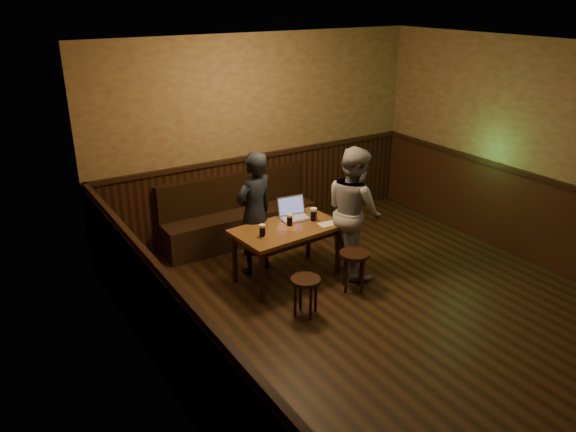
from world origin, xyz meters
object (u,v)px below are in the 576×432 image
Objects in this scene: stool_right at (354,260)px; pint_mid at (290,220)px; stool_left at (306,286)px; person_suit at (254,213)px; laptop at (293,213)px; pint_left at (262,231)px; pub_table at (287,234)px; person_grey at (354,211)px; pint_right at (313,215)px; bench at (238,221)px.

stool_right is 3.21× the size of pint_mid.
stool_left is 1.28m from person_suit.
laptop reaches higher than pint_mid.
pint_left is at bearing 57.32° from person_suit.
pint_left is 0.38× the size of laptop.
pub_table is at bearing -160.32° from pint_mid.
pub_table is 8.92× the size of pint_mid.
person_suit is (0.16, 0.47, 0.02)m from pint_left.
laptop is 0.75m from person_grey.
stool_right is at bearing -32.02° from pint_left.
person_suit is (-0.45, 0.17, 0.03)m from laptop.
pub_table reaches higher than stool_right.
person_suit reaches higher than stool_left.
laptop is at bearing 144.81° from person_suit.
pint_right is at bearing 103.04° from stool_right.
laptop is (-0.15, 0.23, -0.02)m from pint_right.
pub_table is 0.41m from pint_right.
stool_left is 1.14× the size of laptop.
person_grey reaches higher than laptop.
stool_right is at bearing -55.70° from pub_table.
stool_right is (0.52, -1.94, 0.07)m from bench.
bench reaches higher than pint_right.
stool_right reaches higher than stool_left.
person_suit is at bearing 63.76° from person_grey.
person_grey reaches higher than stool_right.
laptop is (-0.30, 0.87, 0.37)m from stool_right.
stool_right is 1.13m from pint_left.
person_suit reaches higher than pint_mid.
pint_right is 0.72m from person_suit.
stool_left is 0.84m from pint_left.
pint_mid is (-0.48, 0.66, 0.38)m from stool_right.
pint_right is (-0.15, 0.64, 0.39)m from stool_right.
pint_mid is (0.05, -1.28, 0.45)m from bench.
pint_left reaches higher than stool_right.
stool_left is (-0.27, -2.11, 0.04)m from bench.
person_suit is 1.21m from person_grey.
pint_left is 1.20m from person_grey.
person_suit reaches higher than stool_right.
bench reaches higher than pub_table.
laptop is at bearing 64.32° from stool_left.
person_suit is at bearing 88.02° from stool_left.
person_grey is (1.03, -0.64, 0.03)m from person_suit.
person_grey is (0.58, -0.47, 0.06)m from laptop.
laptop is at bearing 39.42° from pub_table.
person_grey is (0.80, -0.25, 0.21)m from pub_table.
bench is 4.57× the size of stool_right.
bench is at bearing 74.45° from pint_left.
person_suit is (-0.60, 0.40, 0.01)m from pint_right.
pint_right is at bearing -49.95° from laptop.
laptop is 0.25× the size of person_suit.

